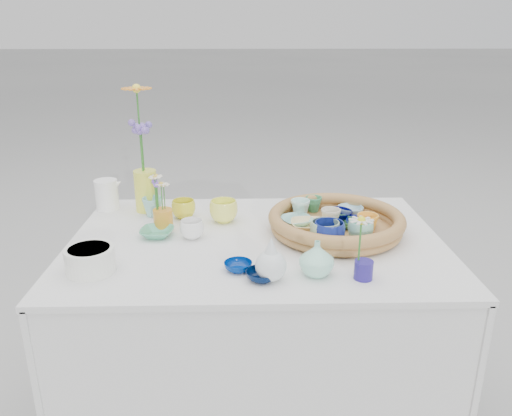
{
  "coord_description": "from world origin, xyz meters",
  "views": [
    {
      "loc": [
        -0.04,
        -1.56,
        1.44
      ],
      "look_at": [
        0.0,
        0.02,
        0.87
      ],
      "focal_mm": 35.0,
      "sensor_mm": 36.0,
      "label": 1
    }
  ],
  "objects": [
    {
      "name": "wicker_tray",
      "position": [
        0.28,
        0.05,
        0.8
      ],
      "size": [
        0.47,
        0.47,
        0.08
      ],
      "primitive_type": null,
      "color": "olive",
      "rests_on": "display_table"
    },
    {
      "name": "tray_ceramic_0",
      "position": [
        0.3,
        0.13,
        0.8
      ],
      "size": [
        0.13,
        0.13,
        0.03
      ],
      "primitive_type": "imported",
      "rotation": [
        0.0,
        0.0,
        -0.3
      ],
      "color": "#010342",
      "rests_on": "wicker_tray"
    },
    {
      "name": "tray_ceramic_1",
      "position": [
        0.37,
        0.06,
        0.8
      ],
      "size": [
        0.13,
        0.13,
        0.03
      ],
      "primitive_type": "imported",
      "rotation": [
        0.0,
        0.0,
        -0.28
      ],
      "color": "#03094F",
      "rests_on": "wicker_tray"
    },
    {
      "name": "tray_ceramic_2",
      "position": [
        0.38,
        -0.0,
        0.82
      ],
      "size": [
        0.08,
        0.08,
        0.07
      ],
      "primitive_type": "imported",
      "rotation": [
        0.0,
        0.0,
        0.1
      ],
      "color": "#FBA42F",
      "rests_on": "wicker_tray"
    },
    {
      "name": "tray_ceramic_3",
      "position": [
        0.29,
        0.06,
        0.8
      ],
      "size": [
        0.1,
        0.1,
        0.03
      ],
      "primitive_type": "imported",
      "rotation": [
        0.0,
        0.0,
        0.06
      ],
      "color": "#387B50",
      "rests_on": "wicker_tray"
    },
    {
      "name": "tray_ceramic_4",
      "position": [
        0.22,
        -0.09,
        0.82
      ],
      "size": [
        0.12,
        0.12,
        0.08
      ],
      "primitive_type": "imported",
      "rotation": [
        0.0,
        0.0,
        -0.23
      ],
      "color": "#8AAE90",
      "rests_on": "wicker_tray"
    },
    {
      "name": "tray_ceramic_5",
      "position": [
        0.15,
        0.09,
        0.8
      ],
      "size": [
        0.14,
        0.14,
        0.03
      ],
      "primitive_type": "imported",
      "rotation": [
        0.0,
        0.0,
        0.38
      ],
      "color": "#8CD3CD",
      "rests_on": "wicker_tray"
    },
    {
      "name": "tray_ceramic_6",
      "position": [
        0.17,
        0.16,
        0.82
      ],
      "size": [
        0.09,
        0.09,
        0.07
      ],
      "primitive_type": "imported",
      "rotation": [
        0.0,
        0.0,
        0.41
      ],
      "color": "#C0EFE4",
      "rests_on": "wicker_tray"
    },
    {
      "name": "tray_ceramic_7",
      "position": [
        0.26,
        0.06,
        0.82
      ],
      "size": [
        0.08,
        0.08,
        0.06
      ],
      "primitive_type": "imported",
      "rotation": [
        0.0,
        0.0,
        0.15
      ],
      "color": "beige",
      "rests_on": "wicker_tray"
    },
    {
      "name": "tray_ceramic_8",
      "position": [
        0.36,
        0.18,
        0.8
      ],
      "size": [
        0.12,
        0.12,
        0.03
      ],
      "primitive_type": "imported",
      "rotation": [
        0.0,
        0.0,
        -0.26
      ],
      "color": "#9CC9D5",
      "rests_on": "wicker_tray"
    },
    {
      "name": "tray_ceramic_9",
      "position": [
        0.23,
        -0.1,
        0.82
      ],
      "size": [
        0.11,
        0.11,
        0.08
      ],
      "primitive_type": "imported",
      "rotation": [
        0.0,
        0.0,
        -0.08
      ],
      "color": "navy",
      "rests_on": "wicker_tray"
    },
    {
      "name": "tray_ceramic_10",
      "position": [
        0.18,
        0.04,
        0.8
      ],
      "size": [
        0.12,
        0.12,
        0.03
      ],
      "primitive_type": "imported",
      "rotation": [
        0.0,
        0.0,
        -0.0
      ],
      "color": "#F5D991",
      "rests_on": "wicker_tray"
    },
    {
      "name": "tray_ceramic_11",
      "position": [
        0.34,
        -0.06,
        0.82
      ],
      "size": [
        0.1,
        0.1,
        0.07
      ],
      "primitive_type": "imported",
      "rotation": [
        0.0,
        0.0,
        -0.22
      ],
      "color": "#84D1B9",
      "rests_on": "wicker_tray"
    },
    {
      "name": "tray_ceramic_12",
      "position": [
        0.22,
        0.22,
        0.81
      ],
      "size": [
        0.07,
        0.07,
        0.06
      ],
      "primitive_type": "imported",
      "rotation": [
        0.0,
        0.0,
        0.16
      ],
      "color": "#3E9862",
      "rests_on": "wicker_tray"
    },
    {
      "name": "loose_ceramic_0",
      "position": [
        -0.27,
        0.21,
        0.8
      ],
      "size": [
        0.09,
        0.09,
        0.07
      ],
      "primitive_type": "imported",
      "rotation": [
        0.0,
        0.0,
        0.03
      ],
      "color": "yellow",
      "rests_on": "display_table"
    },
    {
      "name": "loose_ceramic_1",
      "position": [
        -0.12,
        0.17,
        0.81
      ],
      "size": [
        0.12,
        0.12,
        0.08
      ],
      "primitive_type": "imported",
      "rotation": [
        0.0,
        0.0,
        -0.12
      ],
      "color": "#FAFF60",
      "rests_on": "display_table"
    },
    {
      "name": "loose_ceramic_2",
      "position": [
        -0.34,
        0.03,
        0.78
      ],
      "size": [
        0.12,
        0.12,
        0.03
      ],
      "primitive_type": "imported",
      "rotation": [
        0.0,
        0.0,
        -0.09
      ],
      "color": "#4FA981",
      "rests_on": "display_table"
    },
    {
      "name": "loose_ceramic_3",
      "position": [
        -0.22,
        0.01,
        0.8
      ],
      "size": [
        0.08,
        0.08,
        0.06
      ],
      "primitive_type": "imported",
      "rotation": [
        0.0,
        0.0,
        -0.01
      ],
      "color": "white",
      "rests_on": "display_table"
    },
    {
      "name": "loose_ceramic_4",
      "position": [
        -0.06,
        -0.23,
        0.78
      ],
      "size": [
        0.11,
        0.11,
        0.03
      ],
      "primitive_type": "imported",
      "rotation": [
        0.0,
        0.0,
        -0.41
      ],
      "color": "navy",
      "rests_on": "display_table"
    },
    {
      "name": "loose_ceramic_5",
      "position": [
        -0.39,
        0.23,
        0.8
      ],
      "size": [
        0.1,
        0.1,
        0.07
      ],
      "primitive_type": "imported",
      "rotation": [
        0.0,
        0.0,
        -0.32
      ],
      "color": "#85CAC0",
      "rests_on": "display_table"
    },
    {
      "name": "loose_ceramic_6",
      "position": [
        0.01,
        -0.3,
        0.78
      ],
      "size": [
        0.12,
        0.12,
        0.03
      ],
      "primitive_type": "imported",
      "rotation": [
        0.0,
        0.0,
        -0.42
      ],
      "color": "#021134",
      "rests_on": "display_table"
    },
    {
      "name": "fluted_bowl",
      "position": [
        -0.49,
        -0.23,
        0.8
      ],
      "size": [
        0.19,
        0.19,
        0.08
      ],
      "primitive_type": null,
      "rotation": [
        0.0,
        0.0,
        -0.35
      ],
      "color": "white",
      "rests_on": "display_table"
    },
    {
      "name": "bud_vase_paleblue",
      "position": [
        0.03,
        -0.3,
        0.83
      ],
      "size": [
        0.11,
        0.11,
        0.14
      ],
      "primitive_type": null,
      "rotation": [
        0.0,
        0.0,
        0.25
      ],
      "color": "silver",
      "rests_on": "display_table"
    },
    {
      "name": "bud_vase_seafoam",
      "position": [
        0.17,
        -0.27,
        0.82
      ],
      "size": [
        0.12,
        0.12,
        0.11
      ],
      "primitive_type": "imported",
      "rotation": [
        0.0,
        0.0,
        -0.16
      ],
      "color": "#9CE8CB",
      "rests_on": "display_table"
    },
    {
      "name": "bud_vase_cobalt",
      "position": [
        0.3,
        -0.29,
        0.79
      ],
      "size": [
        0.06,
        0.06,
        0.05
      ],
      "primitive_type": "cylinder",
      "rotation": [
        0.0,
        0.0,
        0.04
      ],
      "color": "navy",
      "rests_on": "display_table"
    },
    {
      "name": "single_daisy",
      "position": [
        0.28,
        -0.29,
        0.88
      ],
      "size": [
        0.09,
        0.09,
        0.14
      ],
      "primitive_type": null,
      "rotation": [
        0.0,
        0.0,
        0.15
      ],
      "color": "silver",
      "rests_on": "bud_vase_cobalt"
    },
    {
      "name": "tall_vase_yellow",
      "position": [
        -0.42,
        0.3,
        0.85
      ],
      "size": [
        0.09,
        0.09,
        0.16
      ],
      "primitive_type": "cylinder",
      "rotation": [
        0.0,
        0.0,
        0.06
      ],
      "color": "#E3E542",
      "rests_on": "display_table"
    },
    {
      "name": "gerbera",
      "position": [
        -0.43,
        0.29,
        1.08
      ],
      "size": [
        0.17,
        0.17,
        0.33
      ],
      "primitive_type": null,
      "rotation": [
        0.0,
        0.0,
        0.39
      ],
      "color": "orange",
      "rests_on": "tall_vase_yellow"
    },
    {
      "name": "hydrangea",
      "position": [
        -0.43,
        0.3,
        1.01
      ],
      "size": [
        0.08,
        0.08,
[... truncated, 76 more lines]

